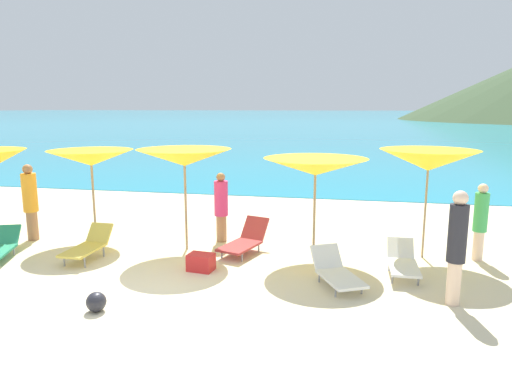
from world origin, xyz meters
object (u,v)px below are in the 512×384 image
(beachgoer_3, at_px, (30,200))
(cooler_box, at_px, (201,262))
(beachgoer_1, at_px, (457,244))
(umbrella_3, at_px, (315,167))
(beachgoer_2, at_px, (480,220))
(umbrella_4, at_px, (429,160))
(beachgoer_0, at_px, (221,205))
(umbrella_1, at_px, (91,158))
(lounge_chair_3, at_px, (403,262))
(umbrella_2, at_px, (184,158))
(beach_ball, at_px, (96,302))
(lounge_chair_0, at_px, (336,272))
(lounge_chair_1, at_px, (88,245))
(lounge_chair_2, at_px, (245,240))

(beachgoer_3, distance_m, cooler_box, 4.96)
(beachgoer_1, height_order, beachgoer_3, beachgoer_1)
(umbrella_3, xyz_separation_m, beachgoer_2, (3.45, 0.55, -1.10))
(umbrella_4, height_order, beachgoer_1, umbrella_4)
(beachgoer_0, distance_m, beachgoer_3, 4.65)
(umbrella_1, xyz_separation_m, umbrella_4, (7.72, 0.14, 0.11))
(lounge_chair_3, bearing_deg, umbrella_1, 171.05)
(umbrella_4, bearing_deg, umbrella_1, -178.98)
(umbrella_3, bearing_deg, beachgoer_0, 160.55)
(umbrella_2, relative_size, beachgoer_0, 1.39)
(beachgoer_0, height_order, beach_ball, beachgoer_0)
(lounge_chair_0, height_order, lounge_chair_3, lounge_chair_0)
(umbrella_1, height_order, beachgoer_1, umbrella_1)
(umbrella_3, relative_size, beach_ball, 6.88)
(umbrella_2, height_order, lounge_chair_0, umbrella_2)
(lounge_chair_1, distance_m, lounge_chair_2, 3.38)
(lounge_chair_2, height_order, beachgoer_2, beachgoer_2)
(umbrella_2, xyz_separation_m, lounge_chair_1, (-1.83, -1.09, -1.81))
(umbrella_1, bearing_deg, lounge_chair_2, -4.66)
(umbrella_1, distance_m, beachgoer_3, 1.83)
(umbrella_4, height_order, lounge_chair_2, umbrella_4)
(umbrella_4, bearing_deg, umbrella_3, -167.91)
(umbrella_1, distance_m, umbrella_3, 5.41)
(umbrella_3, distance_m, umbrella_4, 2.38)
(beachgoer_0, distance_m, beachgoer_2, 5.75)
(lounge_chair_0, height_order, cooler_box, lounge_chair_0)
(beach_ball, bearing_deg, lounge_chair_1, 123.59)
(lounge_chair_2, distance_m, lounge_chair_3, 3.40)
(lounge_chair_3, xyz_separation_m, beachgoer_3, (-8.65, 0.71, 0.72))
(beachgoer_3, bearing_deg, umbrella_1, -28.33)
(umbrella_1, bearing_deg, umbrella_4, 1.02)
(lounge_chair_0, relative_size, beachgoer_0, 0.87)
(umbrella_4, bearing_deg, lounge_chair_0, -132.19)
(umbrella_1, distance_m, beachgoer_1, 8.24)
(umbrella_4, height_order, lounge_chair_3, umbrella_4)
(umbrella_3, bearing_deg, beachgoer_2, 9.03)
(lounge_chair_1, height_order, beachgoer_1, beachgoer_1)
(umbrella_4, distance_m, beachgoer_1, 2.68)
(umbrella_2, relative_size, beachgoer_2, 1.41)
(lounge_chair_0, distance_m, beachgoer_0, 3.69)
(umbrella_3, xyz_separation_m, beach_ball, (-3.19, -3.38, -1.83))
(lounge_chair_2, bearing_deg, umbrella_1, -167.37)
(beachgoer_1, bearing_deg, lounge_chair_2, -12.11)
(umbrella_4, bearing_deg, beachgoer_0, 176.12)
(lounge_chair_1, height_order, beachgoer_3, beachgoer_3)
(beachgoer_0, distance_m, beachgoer_1, 5.49)
(lounge_chair_3, bearing_deg, cooler_box, -172.68)
(lounge_chair_2, height_order, lounge_chair_3, lounge_chair_2)
(lounge_chair_0, distance_m, lounge_chair_3, 1.46)
(lounge_chair_0, distance_m, beach_ball, 4.18)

